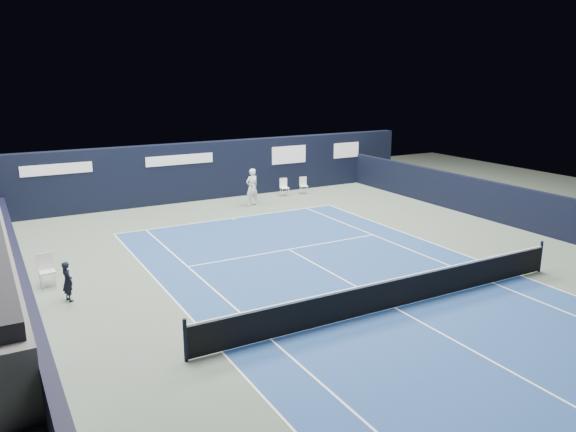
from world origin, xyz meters
The scene contains 12 objects.
ground centered at (0.00, 2.00, 0.00)m, with size 48.00×48.00×0.00m, color #4E5C51.
court_surface centered at (0.00, 0.00, 0.00)m, with size 10.97×23.77×0.01m, color navy.
enclosure_wall_right centered at (10.50, 6.00, 0.90)m, with size 0.30×22.00×1.80m, color black.
folding_chair_back_a centered at (4.59, 15.13, 0.56)m, with size 0.50×0.48×0.98m.
folding_chair_back_b centered at (5.84, 15.09, 0.54)m, with size 0.51×0.50×0.94m.
line_judge_chair centered at (-8.69, 6.92, 0.61)m, with size 0.51×0.49×1.08m.
line_judge centered at (-8.28, 5.25, 0.63)m, with size 0.46×0.30×1.25m, color black.
court_markings centered at (0.00, 0.00, 0.01)m, with size 11.03×23.83×0.00m.
tennis_net centered at (0.00, 0.00, 0.51)m, with size 12.90×0.10×1.10m.
back_sponsor_wall centered at (0.01, 16.50, 1.55)m, with size 26.00×0.63×3.10m.
side_barrier_left centered at (-9.50, 5.97, 0.60)m, with size 0.33×22.00×1.20m.
tennis_player centered at (2.04, 13.91, 0.96)m, with size 0.77×0.90×1.92m.
Camera 1 is at (-10.20, -11.81, 6.75)m, focal length 35.00 mm.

